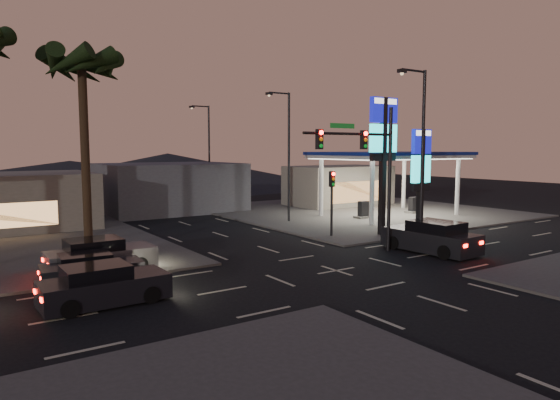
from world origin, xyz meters
TOP-DOWN VIEW (x-y plane):
  - ground at (0.00, 0.00)m, footprint 140.00×140.00m
  - corner_lot_ne at (16.00, 16.00)m, footprint 24.00×24.00m
  - gas_station at (16.00, 12.00)m, footprint 12.20×8.20m
  - convenience_store at (18.00, 21.00)m, footprint 10.00×6.00m
  - pylon_sign_tall at (8.50, 5.50)m, footprint 2.20×0.35m
  - pylon_sign_short at (11.00, 4.50)m, footprint 1.60×0.35m
  - traffic_signal_mast at (3.76, 1.99)m, footprint 6.10×0.39m
  - pedestal_signal at (5.50, 6.98)m, footprint 0.32×0.39m
  - streetlight_near at (6.79, 1.00)m, footprint 2.14×0.25m
  - streetlight_mid at (6.79, 14.00)m, footprint 2.14×0.25m
  - streetlight_far at (6.79, 28.00)m, footprint 2.14×0.25m
  - palm_a at (-9.00, 9.50)m, footprint 4.41×4.41m
  - building_far_mid at (2.00, 26.00)m, footprint 12.00×9.00m
  - hill_right at (15.00, 60.00)m, footprint 50.00×50.00m
  - hill_center at (0.00, 60.00)m, footprint 60.00×60.00m
  - car_lane_a_front at (-10.48, 0.84)m, footprint 4.68×2.07m
  - car_lane_b_front at (-9.33, 5.92)m, footprint 4.96×2.17m
  - car_lane_b_mid at (-10.20, 3.90)m, footprint 4.24×1.99m
  - suv_station at (7.15, 0.32)m, footprint 2.54×5.43m

SIDE VIEW (x-z plane):
  - ground at x=0.00m, z-range 0.00..0.00m
  - corner_lot_ne at x=16.00m, z-range 0.00..0.12m
  - car_lane_b_mid at x=-10.20m, z-range -0.05..1.30m
  - car_lane_a_front at x=-10.48m, z-range -0.05..1.45m
  - car_lane_b_front at x=-9.33m, z-range -0.06..1.54m
  - suv_station at x=7.15m, z-range -0.06..1.71m
  - convenience_store at x=18.00m, z-range 0.00..4.00m
  - hill_center at x=0.00m, z-range 0.00..4.00m
  - building_far_mid at x=2.00m, z-range 0.00..4.40m
  - hill_right at x=15.00m, z-range 0.00..5.00m
  - pedestal_signal at x=5.50m, z-range 0.77..5.07m
  - pylon_sign_short at x=11.00m, z-range 1.16..8.16m
  - gas_station at x=16.00m, z-range 2.34..7.82m
  - traffic_signal_mast at x=3.76m, z-range 1.23..9.23m
  - streetlight_near at x=6.79m, z-range 0.72..10.72m
  - streetlight_mid at x=6.79m, z-range 0.72..10.72m
  - streetlight_far at x=6.79m, z-range 0.72..10.72m
  - pylon_sign_tall at x=8.50m, z-range 1.89..10.89m
  - palm_a at x=-9.00m, z-range 4.00..14.86m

